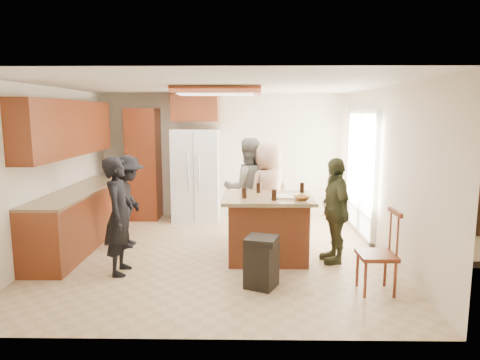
{
  "coord_description": "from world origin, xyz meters",
  "views": [
    {
      "loc": [
        0.45,
        -6.23,
        2.1
      ],
      "look_at": [
        0.36,
        -0.14,
        1.15
      ],
      "focal_mm": 32.0,
      "sensor_mm": 36.0,
      "label": 1
    }
  ],
  "objects_px": {
    "refrigerator": "(196,175)",
    "spindle_chair": "(378,255)",
    "trash_bin": "(262,262)",
    "person_front_left": "(119,216)",
    "person_side_right": "(335,210)",
    "person_counter": "(128,201)",
    "kitchen_island": "(268,227)",
    "person_behind_right": "(268,192)",
    "person_behind_left": "(248,188)"
  },
  "relations": [
    {
      "from": "refrigerator",
      "to": "spindle_chair",
      "type": "bearing_deg",
      "value": -53.9
    },
    {
      "from": "trash_bin",
      "to": "spindle_chair",
      "type": "relative_size",
      "value": 0.63
    },
    {
      "from": "person_front_left",
      "to": "person_side_right",
      "type": "relative_size",
      "value": 1.04
    },
    {
      "from": "spindle_chair",
      "to": "person_front_left",
      "type": "bearing_deg",
      "value": 169.94
    },
    {
      "from": "person_front_left",
      "to": "person_counter",
      "type": "distance_m",
      "value": 1.18
    },
    {
      "from": "kitchen_island",
      "to": "trash_bin",
      "type": "height_order",
      "value": "kitchen_island"
    },
    {
      "from": "person_behind_right",
      "to": "spindle_chair",
      "type": "distance_m",
      "value": 2.42
    },
    {
      "from": "person_side_right",
      "to": "trash_bin",
      "type": "xyz_separation_m",
      "value": [
        -1.06,
        -0.94,
        -0.43
      ]
    },
    {
      "from": "person_front_left",
      "to": "person_side_right",
      "type": "distance_m",
      "value": 2.96
    },
    {
      "from": "person_behind_right",
      "to": "trash_bin",
      "type": "height_order",
      "value": "person_behind_right"
    },
    {
      "from": "person_side_right",
      "to": "refrigerator",
      "type": "bearing_deg",
      "value": -145.62
    },
    {
      "from": "spindle_chair",
      "to": "kitchen_island",
      "type": "bearing_deg",
      "value": 137.43
    },
    {
      "from": "person_front_left",
      "to": "spindle_chair",
      "type": "height_order",
      "value": "person_front_left"
    },
    {
      "from": "person_behind_left",
      "to": "kitchen_island",
      "type": "distance_m",
      "value": 1.19
    },
    {
      "from": "trash_bin",
      "to": "spindle_chair",
      "type": "height_order",
      "value": "spindle_chair"
    },
    {
      "from": "refrigerator",
      "to": "trash_bin",
      "type": "bearing_deg",
      "value": -70.67
    },
    {
      "from": "person_side_right",
      "to": "person_front_left",
      "type": "bearing_deg",
      "value": -88.71
    },
    {
      "from": "spindle_chair",
      "to": "person_behind_right",
      "type": "bearing_deg",
      "value": 119.81
    },
    {
      "from": "spindle_chair",
      "to": "person_behind_left",
      "type": "bearing_deg",
      "value": 124.38
    },
    {
      "from": "person_front_left",
      "to": "refrigerator",
      "type": "relative_size",
      "value": 0.86
    },
    {
      "from": "person_counter",
      "to": "kitchen_island",
      "type": "xyz_separation_m",
      "value": [
        2.18,
        -0.59,
        -0.25
      ]
    },
    {
      "from": "person_behind_right",
      "to": "refrigerator",
      "type": "xyz_separation_m",
      "value": [
        -1.36,
        1.42,
        0.08
      ]
    },
    {
      "from": "person_behind_left",
      "to": "person_side_right",
      "type": "bearing_deg",
      "value": 123.72
    },
    {
      "from": "refrigerator",
      "to": "person_front_left",
      "type": "bearing_deg",
      "value": -102.84
    },
    {
      "from": "person_behind_right",
      "to": "person_behind_left",
      "type": "bearing_deg",
      "value": -63.8
    },
    {
      "from": "person_behind_right",
      "to": "person_counter",
      "type": "bearing_deg",
      "value": -29.73
    },
    {
      "from": "person_side_right",
      "to": "spindle_chair",
      "type": "xyz_separation_m",
      "value": [
        0.3,
        -1.06,
        -0.29
      ]
    },
    {
      "from": "person_behind_right",
      "to": "person_side_right",
      "type": "height_order",
      "value": "person_behind_right"
    },
    {
      "from": "person_behind_left",
      "to": "person_behind_right",
      "type": "relative_size",
      "value": 1.04
    },
    {
      "from": "trash_bin",
      "to": "refrigerator",
      "type": "bearing_deg",
      "value": 109.33
    },
    {
      "from": "person_front_left",
      "to": "person_side_right",
      "type": "height_order",
      "value": "person_front_left"
    },
    {
      "from": "person_behind_right",
      "to": "trash_bin",
      "type": "distance_m",
      "value": 2.02
    },
    {
      "from": "person_behind_left",
      "to": "trash_bin",
      "type": "relative_size",
      "value": 2.71
    },
    {
      "from": "person_front_left",
      "to": "person_behind_right",
      "type": "height_order",
      "value": "person_behind_right"
    },
    {
      "from": "refrigerator",
      "to": "spindle_chair",
      "type": "distance_m",
      "value": 4.36
    },
    {
      "from": "trash_bin",
      "to": "kitchen_island",
      "type": "bearing_deg",
      "value": 83.23
    },
    {
      "from": "trash_bin",
      "to": "person_counter",
      "type": "bearing_deg",
      "value": 142.06
    },
    {
      "from": "person_counter",
      "to": "trash_bin",
      "type": "xyz_separation_m",
      "value": [
        2.06,
        -1.61,
        -0.41
      ]
    },
    {
      "from": "kitchen_island",
      "to": "person_behind_left",
      "type": "bearing_deg",
      "value": 104.61
    },
    {
      "from": "person_counter",
      "to": "kitchen_island",
      "type": "height_order",
      "value": "person_counter"
    },
    {
      "from": "person_front_left",
      "to": "refrigerator",
      "type": "bearing_deg",
      "value": -15.08
    },
    {
      "from": "kitchen_island",
      "to": "spindle_chair",
      "type": "distance_m",
      "value": 1.69
    },
    {
      "from": "person_counter",
      "to": "kitchen_island",
      "type": "bearing_deg",
      "value": -105.72
    },
    {
      "from": "person_behind_right",
      "to": "person_counter",
      "type": "height_order",
      "value": "person_behind_right"
    },
    {
      "from": "person_behind_right",
      "to": "person_counter",
      "type": "distance_m",
      "value": 2.27
    },
    {
      "from": "person_behind_right",
      "to": "person_front_left",
      "type": "bearing_deg",
      "value": -1.95
    },
    {
      "from": "person_behind_left",
      "to": "refrigerator",
      "type": "relative_size",
      "value": 0.95
    },
    {
      "from": "person_front_left",
      "to": "person_behind_right",
      "type": "bearing_deg",
      "value": -55.65
    },
    {
      "from": "person_side_right",
      "to": "kitchen_island",
      "type": "bearing_deg",
      "value": -103.23
    },
    {
      "from": "trash_bin",
      "to": "person_front_left",
      "type": "bearing_deg",
      "value": 166.47
    }
  ]
}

